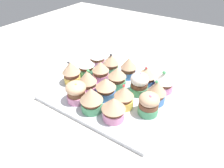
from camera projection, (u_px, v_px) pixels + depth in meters
The scene contains 21 objects.
ground_plane at pixel (112, 98), 66.25cm from camera, with size 180.00×180.00×3.00cm, color beige.
baking_tray at pixel (112, 93), 65.04cm from camera, with size 31.07×37.96×1.20cm.
cupcake_0 at pixel (97, 58), 76.36cm from camera, with size 5.63×5.63×6.79cm.
cupcake_1 at pixel (86, 66), 70.75cm from camera, with size 5.97×5.97×7.02cm.
cupcake_2 at pixel (71, 72), 66.63cm from camera, with size 6.07×6.07×8.19cm.
cupcake_3 at pixel (111, 63), 72.61cm from camera, with size 5.78×5.78×7.56cm.
cupcake_4 at pixel (101, 71), 67.84cm from camera, with size 5.71×5.71×7.33cm.
cupcake_5 at pixel (88, 81), 62.83cm from camera, with size 5.84×5.84×7.84cm.
cupcake_6 at pixel (76, 92), 59.13cm from camera, with size 6.14×6.14×6.73cm.
cupcake_7 at pixel (129, 67), 69.51cm from camera, with size 5.60×5.60×7.72cm.
cupcake_8 at pixel (117, 77), 64.61cm from camera, with size 5.92×5.92×7.47cm.
cupcake_9 at pixel (105, 87), 60.50cm from camera, with size 6.26×6.26×7.01cm.
cupcake_10 at pixel (92, 99), 55.30cm from camera, with size 6.46×6.46×7.58cm.
cupcake_11 at pixel (146, 76), 66.00cm from camera, with size 6.36×6.36×6.94cm.
cupcake_12 at pixel (139, 83), 62.18cm from camera, with size 5.68×5.68×7.51cm.
cupcake_13 at pixel (124, 97), 56.92cm from camera, with size 5.72×5.72×7.35cm.
cupcake_14 at pixel (114, 108), 52.75cm from camera, with size 6.51×6.51×7.10cm.
cupcake_15 at pixel (164, 81), 63.09cm from camera, with size 6.28×6.28×7.58cm.
cupcake_16 at pixel (156, 92), 58.16cm from camera, with size 5.77×5.77×7.94cm.
cupcake_17 at pixel (149, 104), 54.63cm from camera, with size 5.67×5.67×7.04cm.
napkin at pixel (123, 57), 86.25cm from camera, with size 14.28×11.98×0.60cm, color white.
Camera 1 is at (42.91, 28.36, 40.51)cm, focal length 32.12 mm.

